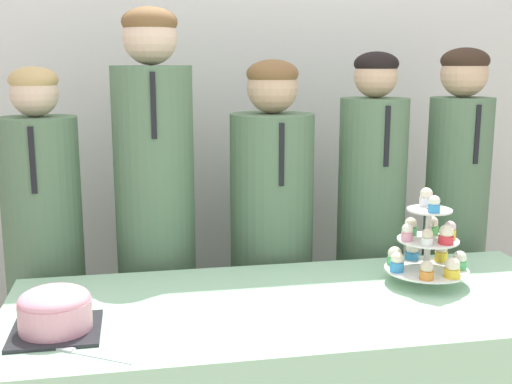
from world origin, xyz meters
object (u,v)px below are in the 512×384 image
(cake_knife, at_px, (76,352))
(student_3, at_px, (370,250))
(round_cake, at_px, (55,310))
(cupcake_stand, at_px, (428,246))
(student_0, at_px, (47,277))
(student_2, at_px, (272,262))
(student_4, at_px, (454,240))
(student_1, at_px, (157,242))

(cake_knife, relative_size, student_3, 0.15)
(round_cake, bearing_deg, cupcake_stand, 8.75)
(round_cake, distance_m, student_0, 0.68)
(student_0, bearing_deg, round_cake, -80.53)
(student_2, bearing_deg, student_4, -0.00)
(student_0, relative_size, student_4, 0.95)
(student_1, xyz_separation_m, student_4, (1.18, -0.00, -0.05))
(round_cake, distance_m, cupcake_stand, 1.13)
(student_0, bearing_deg, student_3, -0.00)
(student_1, relative_size, student_3, 1.10)
(cake_knife, bearing_deg, student_1, 106.40)
(round_cake, bearing_deg, student_2, 42.38)
(cake_knife, bearing_deg, student_4, 61.55)
(cake_knife, height_order, cupcake_stand, cupcake_stand)
(student_0, bearing_deg, student_4, -0.00)
(student_2, height_order, student_4, student_4)
(round_cake, xyz_separation_m, student_2, (0.72, 0.66, -0.12))
(student_3, distance_m, student_4, 0.36)
(student_1, bearing_deg, cupcake_stand, -30.08)
(round_cake, xyz_separation_m, student_0, (-0.11, 0.66, -0.12))
(student_1, bearing_deg, student_3, -0.00)
(student_1, xyz_separation_m, student_2, (0.43, -0.00, -0.10))
(cake_knife, relative_size, student_0, 0.15)
(student_0, height_order, student_3, student_3)
(cupcake_stand, height_order, student_4, student_4)
(round_cake, height_order, student_1, student_1)
(cake_knife, relative_size, student_2, 0.15)
(cake_knife, height_order, student_2, student_2)
(cake_knife, distance_m, cupcake_stand, 1.11)
(student_2, xyz_separation_m, student_3, (0.39, -0.00, 0.02))
(round_cake, height_order, cupcake_stand, cupcake_stand)
(student_1, bearing_deg, student_2, -0.00)
(student_3, bearing_deg, cupcake_stand, -89.28)
(round_cake, xyz_separation_m, student_3, (1.11, 0.66, -0.09))
(cake_knife, distance_m, student_2, 1.03)
(student_3, bearing_deg, student_1, 180.00)
(student_3, height_order, student_4, student_4)
(round_cake, height_order, cake_knife, round_cake)
(student_0, bearing_deg, student_2, 0.00)
(student_4, bearing_deg, student_2, 180.00)
(student_2, height_order, student_3, student_3)
(cupcake_stand, distance_m, student_0, 1.33)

